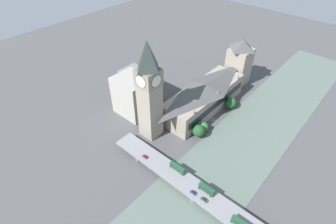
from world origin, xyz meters
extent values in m
plane|color=#4C4C4F|center=(0.00, 0.00, 0.00)|extent=(600.00, 600.00, 0.00)
cube|color=slate|center=(-33.01, 0.00, 0.15)|extent=(54.02, 360.00, 0.30)
cube|color=gray|center=(16.49, -8.00, 10.07)|extent=(26.98, 85.63, 20.13)
cube|color=black|center=(2.85, -8.00, 11.07)|extent=(0.40, 78.78, 6.04)
pyramid|color=#4C4C4C|center=(16.49, -8.00, 22.63)|extent=(26.44, 83.92, 5.00)
cone|color=gray|center=(4.00, -40.54, 22.63)|extent=(2.20, 2.20, 5.00)
cone|color=gray|center=(4.00, -8.00, 22.63)|extent=(2.20, 2.20, 5.00)
cone|color=gray|center=(4.00, 24.54, 22.63)|extent=(2.20, 2.20, 5.00)
cube|color=gray|center=(28.62, 45.63, 28.90)|extent=(13.63, 13.63, 57.80)
cube|color=gray|center=(28.62, 45.63, 51.66)|extent=(14.45, 14.45, 12.27)
cylinder|color=black|center=(21.63, 45.63, 51.66)|extent=(0.50, 9.32, 9.32)
cylinder|color=silver|center=(21.49, 45.63, 51.66)|extent=(0.62, 8.63, 8.63)
cylinder|color=black|center=(35.61, 45.63, 51.66)|extent=(0.50, 9.32, 9.32)
cylinder|color=silver|center=(35.75, 45.63, 51.66)|extent=(0.62, 8.63, 8.63)
cylinder|color=black|center=(28.62, 38.64, 51.66)|extent=(9.32, 0.50, 9.32)
cylinder|color=silver|center=(28.62, 38.50, 51.66)|extent=(8.63, 0.62, 8.63)
cylinder|color=black|center=(28.62, 52.63, 51.66)|extent=(9.32, 0.50, 9.32)
cylinder|color=silver|center=(28.62, 52.76, 51.66)|extent=(8.63, 0.62, 8.63)
pyramid|color=#2D3833|center=(28.62, 45.63, 68.08)|extent=(13.91, 13.91, 20.56)
cube|color=gray|center=(16.49, -64.71, 18.08)|extent=(19.78, 19.78, 36.17)
pyramid|color=#4C4C4C|center=(16.49, -64.71, 40.62)|extent=(19.78, 19.78, 8.90)
cylinder|color=#333338|center=(16.49, -64.71, 47.07)|extent=(0.30, 0.30, 4.00)
cube|color=slate|center=(-33.01, 67.54, 2.13)|extent=(3.00, 12.05, 4.26)
cube|color=slate|center=(16.00, 67.54, 2.13)|extent=(3.00, 12.05, 4.26)
cube|color=gray|center=(-33.01, 67.54, 4.86)|extent=(140.04, 14.18, 1.20)
cube|color=#235B33|center=(-13.42, 64.01, 6.83)|extent=(11.75, 2.50, 1.85)
cube|color=black|center=(-13.42, 64.01, 7.20)|extent=(10.57, 2.56, 0.82)
cube|color=#235B33|center=(-13.42, 64.01, 8.84)|extent=(11.51, 2.50, 2.17)
cube|color=black|center=(-13.42, 64.01, 8.95)|extent=(10.57, 2.56, 1.04)
cube|color=#1E4E2B|center=(-13.42, 64.01, 10.01)|extent=(11.40, 2.37, 0.16)
cylinder|color=black|center=(-8.44, 62.88, 6.01)|extent=(1.12, 0.28, 1.12)
cylinder|color=black|center=(-8.44, 65.15, 6.01)|extent=(1.12, 0.28, 1.12)
cylinder|color=black|center=(-18.29, 62.88, 6.01)|extent=(1.12, 0.28, 1.12)
cylinder|color=black|center=(-18.29, 65.15, 6.01)|extent=(1.12, 0.28, 1.12)
cube|color=#235B33|center=(-64.02, 70.63, 9.13)|extent=(11.29, 2.59, 2.40)
cube|color=black|center=(-64.02, 70.63, 9.25)|extent=(10.37, 2.65, 1.15)
cube|color=#1E4E2B|center=(-64.02, 70.63, 10.41)|extent=(11.17, 2.46, 0.16)
cylinder|color=black|center=(-59.12, 69.44, 5.99)|extent=(1.08, 0.28, 1.08)
cylinder|color=black|center=(-59.12, 71.81, 5.99)|extent=(1.08, 0.28, 1.08)
cube|color=#235B33|center=(-37.18, 64.88, 6.90)|extent=(10.64, 2.48, 1.99)
cube|color=black|center=(-37.18, 64.88, 7.30)|extent=(9.58, 2.54, 0.87)
cube|color=#235B33|center=(-37.18, 64.88, 9.06)|extent=(10.43, 2.48, 2.33)
cube|color=black|center=(-37.18, 64.88, 9.18)|extent=(9.58, 2.54, 1.12)
cube|color=#1E4E2B|center=(-37.18, 64.88, 10.31)|extent=(10.32, 2.35, 0.16)
cylinder|color=black|center=(-32.77, 63.75, 6.02)|extent=(1.13, 0.28, 1.13)
cylinder|color=black|center=(-32.77, 66.01, 6.02)|extent=(1.13, 0.28, 1.13)
cylinder|color=black|center=(-41.48, 63.75, 6.02)|extent=(1.13, 0.28, 1.13)
cylinder|color=black|center=(-41.48, 66.01, 6.02)|extent=(1.13, 0.28, 1.13)
cube|color=navy|center=(-31.99, 70.99, 5.99)|extent=(4.07, 1.75, 0.56)
cube|color=black|center=(-32.11, 70.99, 6.55)|extent=(2.12, 1.57, 0.56)
cylinder|color=black|center=(-30.46, 70.21, 5.82)|extent=(0.72, 0.22, 0.72)
cylinder|color=black|center=(-30.46, 71.77, 5.82)|extent=(0.72, 0.22, 0.72)
cylinder|color=black|center=(-33.52, 70.21, 5.82)|extent=(0.72, 0.22, 0.72)
cylinder|color=black|center=(-33.52, 71.77, 5.82)|extent=(0.72, 0.22, 0.72)
cube|color=#2D5638|center=(-39.74, 70.55, 6.00)|extent=(4.63, 1.82, 0.59)
cube|color=black|center=(-39.88, 70.55, 6.54)|extent=(2.41, 1.63, 0.48)
cylinder|color=black|center=(-37.91, 69.74, 5.80)|extent=(0.70, 0.22, 0.70)
cylinder|color=black|center=(-37.91, 71.37, 5.80)|extent=(0.70, 0.22, 0.70)
cylinder|color=black|center=(-41.57, 69.74, 5.80)|extent=(0.70, 0.22, 0.70)
cylinder|color=black|center=(-41.57, 71.37, 5.80)|extent=(0.70, 0.22, 0.70)
cube|color=maroon|center=(10.53, 70.28, 5.98)|extent=(4.07, 1.90, 0.60)
cube|color=black|center=(10.41, 70.28, 6.50)|extent=(2.11, 1.71, 0.44)
cylinder|color=black|center=(12.12, 69.42, 5.77)|extent=(0.63, 0.22, 0.63)
cylinder|color=black|center=(12.12, 71.13, 5.77)|extent=(0.63, 0.22, 0.63)
cylinder|color=black|center=(8.94, 69.42, 5.77)|extent=(0.63, 0.22, 0.63)
cylinder|color=black|center=(8.94, 71.13, 5.77)|extent=(0.63, 0.22, 0.63)
cube|color=#A39E93|center=(58.77, 35.72, 16.87)|extent=(29.03, 24.46, 33.74)
cube|color=slate|center=(68.87, 19.53, 13.87)|extent=(31.85, 19.76, 27.74)
cylinder|color=brown|center=(-1.82, -22.95, 1.02)|extent=(0.70, 0.70, 2.05)
sphere|color=#235628|center=(-1.82, -22.95, 6.20)|extent=(9.79, 9.79, 9.79)
cylinder|color=brown|center=(-1.70, 17.12, 1.14)|extent=(0.70, 0.70, 2.28)
sphere|color=#2D6633|center=(-1.70, 17.12, 5.43)|extent=(7.41, 7.41, 7.41)
cylinder|color=brown|center=(-2.23, 24.82, 1.30)|extent=(0.70, 0.70, 2.61)
sphere|color=#1E4C23|center=(-2.23, 24.82, 6.71)|extent=(9.66, 9.66, 9.66)
camera|label=1|loc=(-81.43, 150.58, 145.42)|focal=28.00mm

